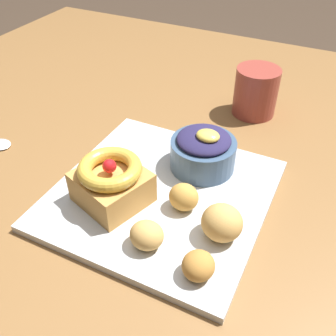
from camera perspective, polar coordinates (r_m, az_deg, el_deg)
ground_plane at (r=1.26m, az=2.79°, el=-22.86°), size 8.00×8.00×0.00m
dining_table at (r=0.76m, az=4.27°, el=0.08°), size 1.32×0.93×0.73m
front_plate at (r=0.55m, az=-0.92°, el=-3.91°), size 0.29×0.29×0.01m
cake_slice at (r=0.52m, az=-8.41°, el=-2.05°), size 0.11×0.11×0.07m
berry_ramekin at (r=0.57m, az=5.25°, el=2.58°), size 0.10×0.10×0.07m
fritter_front at (r=0.48m, az=8.02°, el=-8.04°), size 0.05×0.05×0.05m
fritter_middle at (r=0.44m, az=4.53°, el=-14.26°), size 0.04×0.04×0.03m
fritter_back at (r=0.51m, az=2.36°, el=-4.33°), size 0.04×0.04×0.04m
fritter_extra at (r=0.47m, az=-3.17°, el=-9.93°), size 0.04×0.04×0.04m
coffee_mug at (r=0.74m, az=12.91°, el=11.00°), size 0.08×0.08×0.09m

